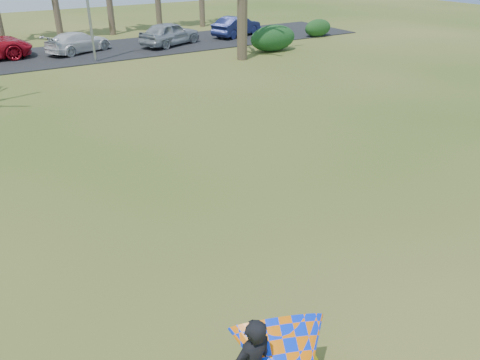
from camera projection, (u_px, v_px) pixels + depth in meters
ground at (286, 256)px, 10.73m from camera, size 100.00×100.00×0.00m
parking_strip at (51, 56)px, 29.73m from camera, size 46.00×7.00×0.06m
hedge_near at (273, 38)px, 30.96m from camera, size 3.40×1.54×1.70m
hedge_far at (318, 28)px, 35.98m from camera, size 2.36×1.11×1.31m
car_3 at (78, 42)px, 30.47m from camera, size 4.82×3.45×1.30m
car_4 at (170, 33)px, 32.58m from camera, size 5.05×3.55×1.60m
car_5 at (237, 26)px, 35.91m from camera, size 4.70×3.10×1.46m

